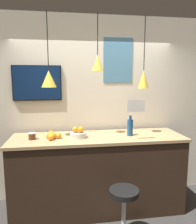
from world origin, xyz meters
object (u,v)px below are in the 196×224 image
Objects in this scene: fruit_bowl at (78,133)px; juice_bottle at (130,127)px; bar_stool at (124,206)px; spread_jar at (32,136)px; mounted_tv at (37,83)px.

fruit_bowl is 0.79× the size of juice_bottle.
bar_stool is 2.76× the size of fruit_bowl.
spread_jar is (-0.63, -0.00, -0.01)m from fruit_bowl.
mounted_tv is at bearing 84.96° from spread_jar.
mounted_tv reaches higher than bar_stool.
bar_stool is 6.72× the size of spread_jar.
fruit_bowl is 0.63m from spread_jar.
spread_jar is (-1.37, 0.00, -0.08)m from juice_bottle.
mounted_tv is at bearing 134.01° from bar_stool.
bar_stool is 2.17× the size of juice_bottle.
juice_bottle is 0.41× the size of mounted_tv.
mounted_tv is at bearing 141.98° from fruit_bowl.
fruit_bowl is at bearing -38.02° from mounted_tv.
mounted_tv reaches higher than juice_bottle.
juice_bottle is 1.54m from mounted_tv.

